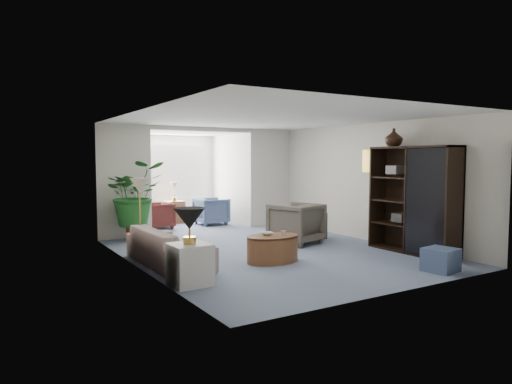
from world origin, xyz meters
TOP-DOWN VIEW (x-y plane):
  - floor at (0.00, 0.00)m, footprint 6.00×6.00m
  - sunroom_floor at (0.00, 4.10)m, footprint 2.60×2.60m
  - back_pier_left at (-1.90, 3.00)m, footprint 1.20×0.12m
  - back_pier_right at (1.90, 3.00)m, footprint 1.20×0.12m
  - back_header at (0.00, 3.00)m, footprint 2.60×0.12m
  - window_pane at (0.00, 5.18)m, footprint 2.20×0.02m
  - window_blinds at (0.00, 5.15)m, footprint 2.20×0.02m
  - framed_picture at (2.46, -0.10)m, footprint 0.04×0.50m
  - sofa at (-1.99, 0.11)m, footprint 0.84×2.07m
  - end_table at (-2.19, -1.24)m, footprint 0.53×0.53m
  - table_lamp at (-2.19, -1.24)m, footprint 0.44×0.44m
  - floor_lamp at (-2.07, 1.39)m, footprint 0.36×0.36m
  - coffee_table at (-0.41, -0.63)m, footprint 1.09×1.09m
  - coffee_bowl at (-0.46, -0.53)m, footprint 0.23×0.23m
  - coffee_cup at (-0.26, -0.73)m, footprint 0.11×0.11m
  - wingback_chair at (0.94, 0.56)m, footprint 1.13×1.14m
  - side_table_dark at (1.64, 0.86)m, footprint 0.50×0.41m
  - entertainment_cabinet at (2.23, -1.34)m, footprint 0.48×1.78m
  - cabinet_urn at (2.23, -0.84)m, footprint 0.34×0.34m
  - ottoman at (1.46, -2.55)m, footprint 0.51×0.51m
  - plant_pot at (-1.80, 2.59)m, footprint 0.40×0.40m
  - house_plant at (-1.80, 2.59)m, footprint 1.24×1.08m
  - sunroom_chair_blue at (0.66, 3.96)m, footprint 0.79×0.77m
  - sunroom_chair_maroon at (-0.84, 3.96)m, footprint 0.73×0.71m
  - sunroom_table at (-0.09, 4.71)m, footprint 0.49×0.39m
  - shelf_clutter at (2.18, -1.33)m, footprint 0.30×0.97m

SIDE VIEW (x-z plane):
  - floor at x=0.00m, z-range 0.00..0.00m
  - sunroom_floor at x=0.00m, z-range 0.00..0.00m
  - plant_pot at x=-1.80m, z-range 0.00..0.32m
  - ottoman at x=1.46m, z-range 0.00..0.36m
  - coffee_table at x=-0.41m, z-range 0.00..0.45m
  - side_table_dark at x=1.64m, z-range 0.00..0.57m
  - end_table at x=-2.19m, z-range 0.00..0.58m
  - sofa at x=-1.99m, z-range 0.00..0.60m
  - sunroom_table at x=-0.09m, z-range 0.00..0.60m
  - sunroom_chair_maroon at x=-0.84m, z-range 0.00..0.66m
  - sunroom_chair_blue at x=0.66m, z-range 0.00..0.72m
  - wingback_chair at x=0.94m, z-range 0.00..0.84m
  - coffee_bowl at x=-0.46m, z-range 0.45..0.50m
  - coffee_cup at x=-0.26m, z-range 0.45..0.54m
  - table_lamp at x=-2.19m, z-range 0.78..1.08m
  - entertainment_cabinet at x=2.23m, z-range 0.00..1.98m
  - house_plant at x=-1.80m, z-range 0.32..1.70m
  - shelf_clutter at x=2.18m, z-range 0.67..1.73m
  - back_pier_left at x=-1.90m, z-range 0.00..2.50m
  - back_pier_right at x=1.90m, z-range 0.00..2.50m
  - floor_lamp at x=-2.07m, z-range 1.11..1.39m
  - window_pane at x=0.00m, z-range 0.65..2.15m
  - window_blinds at x=0.00m, z-range 0.65..2.15m
  - framed_picture at x=2.46m, z-range 1.50..1.90m
  - cabinet_urn at x=2.23m, z-range 1.98..2.33m
  - back_header at x=0.00m, z-range 2.40..2.50m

